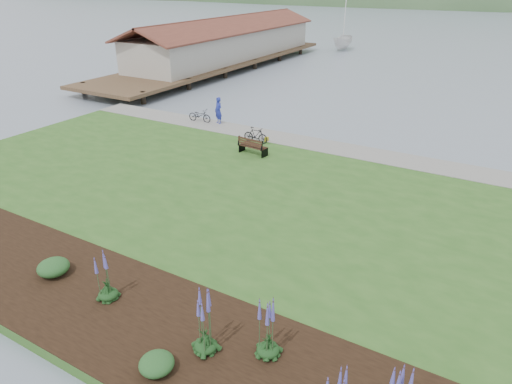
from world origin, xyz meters
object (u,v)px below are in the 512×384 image
park_bench (252,146)px  sailboat (342,50)px  person (218,108)px  bicycle_a (200,115)px

park_bench → sailboat: size_ratio=0.07×
person → sailboat: sailboat is taller
park_bench → bicycle_a: size_ratio=0.99×
bicycle_a → person: bearing=-81.8°
park_bench → bicycle_a: park_bench is taller
person → sailboat: size_ratio=0.09×
person → sailboat: (-5.57, 38.64, -1.45)m
sailboat → bicycle_a: bearing=-86.0°
park_bench → bicycle_a: 7.30m
person → bicycle_a: person is taller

